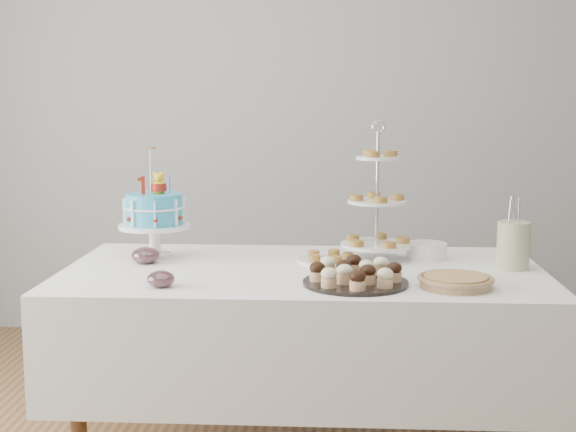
# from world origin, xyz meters

# --- Properties ---
(walls) EXTENTS (5.04, 4.04, 2.70)m
(walls) POSITION_xyz_m (0.00, 0.00, 1.35)
(walls) COLOR #9B9DA0
(walls) RESTS_ON floor
(table) EXTENTS (1.92, 1.02, 0.77)m
(table) POSITION_xyz_m (0.00, 0.30, 0.54)
(table) COLOR white
(table) RESTS_ON floor
(birthday_cake) EXTENTS (0.31, 0.31, 0.47)m
(birthday_cake) POSITION_xyz_m (-0.65, 0.50, 0.90)
(birthday_cake) COLOR white
(birthday_cake) RESTS_ON table
(cupcake_tray) EXTENTS (0.39, 0.39, 0.09)m
(cupcake_tray) POSITION_xyz_m (0.20, 0.04, 0.81)
(cupcake_tray) COLOR black
(cupcake_tray) RESTS_ON table
(pie) EXTENTS (0.28, 0.28, 0.04)m
(pie) POSITION_xyz_m (0.56, 0.01, 0.79)
(pie) COLOR #A28A58
(pie) RESTS_ON table
(tiered_stand) EXTENTS (0.30, 0.30, 0.59)m
(tiered_stand) POSITION_xyz_m (0.30, 0.50, 1.02)
(tiered_stand) COLOR silver
(tiered_stand) RESTS_ON table
(plate_stack) EXTENTS (0.17, 0.17, 0.07)m
(plate_stack) POSITION_xyz_m (0.52, 0.54, 0.80)
(plate_stack) COLOR white
(plate_stack) RESTS_ON table
(pastry_plate) EXTENTS (0.26, 0.26, 0.04)m
(pastry_plate) POSITION_xyz_m (0.10, 0.44, 0.79)
(pastry_plate) COLOR white
(pastry_plate) RESTS_ON table
(jam_bowl_a) EXTENTS (0.10, 0.10, 0.06)m
(jam_bowl_a) POSITION_xyz_m (-0.50, -0.04, 0.80)
(jam_bowl_a) COLOR silver
(jam_bowl_a) RESTS_ON table
(jam_bowl_b) EXTENTS (0.12, 0.12, 0.07)m
(jam_bowl_b) POSITION_xyz_m (-0.66, 0.37, 0.80)
(jam_bowl_b) COLOR silver
(jam_bowl_b) RESTS_ON table
(utensil_pitcher) EXTENTS (0.14, 0.13, 0.29)m
(utensil_pitcher) POSITION_xyz_m (0.84, 0.35, 0.87)
(utensil_pitcher) COLOR beige
(utensil_pitcher) RESTS_ON table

